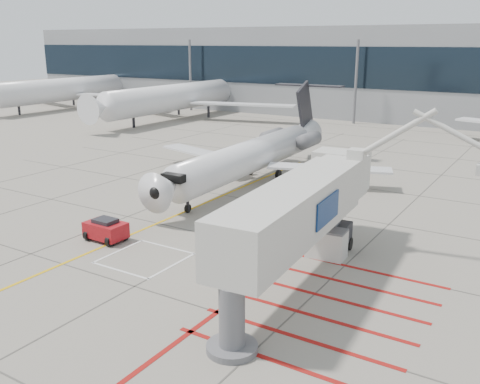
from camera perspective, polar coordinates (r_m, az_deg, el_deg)
The scene contains 10 objects.
ground_plane at distance 30.35m, azimuth -6.04°, elevation -7.18°, with size 260.00×260.00×0.00m, color gray.
regional_jet at distance 43.10m, azimuth -0.44°, elevation 5.19°, with size 23.39×29.49×7.73m, color silver, non-canonical shape.
jet_bridge at distance 25.51m, azimuth 5.71°, elevation -3.14°, with size 8.43×17.81×7.12m, color beige, non-canonical shape.
pushback_tug at distance 33.77m, azimuth -14.13°, elevation -3.84°, with size 2.50×1.56×1.46m, color #A40F17, non-canonical shape.
baggage_cart at distance 35.70m, azimuth 1.44°, elevation -2.53°, with size 1.83×1.15×1.15m, color #55555A, non-canonical shape.
ground_power_unit at distance 30.58m, azimuth 9.22°, elevation -5.42°, with size 2.13×1.24×1.69m, color silver, non-canonical shape.
cone_nose at distance 34.03m, azimuth -3.19°, elevation -4.03°, with size 0.39×0.39×0.55m, color #FF520D.
cone_side at distance 34.25m, azimuth 5.38°, elevation -3.93°, with size 0.40×0.40×0.56m, color #F63F0C.
bg_aircraft_a at distance 103.27m, azimuth -17.30°, elevation 11.94°, with size 36.34×40.38×12.11m, color silver, non-canonical shape.
bg_aircraft_b at distance 85.97m, azimuth -5.90°, elevation 11.89°, with size 36.15×40.16×12.05m, color silver, non-canonical shape.
Camera 1 is at (17.35, -21.92, 11.82)m, focal length 40.00 mm.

